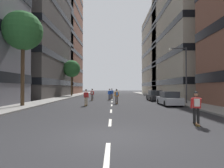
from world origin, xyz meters
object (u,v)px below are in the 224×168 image
street_tree_near (23,31)px  streetlamp_right (183,69)px  street_tree_mid (72,69)px  parked_car_mid (169,99)px  skater_2 (110,94)px  skater_3 (112,93)px  skater_0 (117,95)px  skater_4 (92,94)px  skater_1 (196,106)px  parked_car_near (155,96)px  skater_5 (86,96)px

street_tree_near → streetlamp_right: (17.36, 3.00, -3.54)m
street_tree_mid → parked_car_mid: bearing=-53.4°
skater_2 → skater_3: size_ratio=1.00×
skater_0 → skater_4: (-3.55, 5.19, 0.00)m
street_tree_mid → skater_3: (8.94, -9.25, -5.02)m
street_tree_near → skater_0: bearing=21.2°
street_tree_near → skater_0: street_tree_near is taller
streetlamp_right → skater_4: size_ratio=3.65×
streetlamp_right → skater_2: 11.78m
skater_1 → skater_3: size_ratio=1.00×
parked_car_near → skater_3: (-6.37, 4.38, 0.32)m
skater_1 → parked_car_mid: bearing=80.6°
streetlamp_right → street_tree_mid: bearing=131.9°
skater_0 → skater_2: bearing=98.7°
parked_car_mid → skater_0: (-5.70, 2.05, 0.32)m
parked_car_mid → skater_0: skater_0 is taller
parked_car_near → skater_2: 6.88m
parked_car_near → street_tree_near: (-15.31, -8.69, 6.98)m
street_tree_mid → skater_3: size_ratio=4.39×
parked_car_mid → skater_3: bearing=119.2°
skater_1 → street_tree_mid: bearing=113.4°
streetlamp_right → skater_1: streetlamp_right is taller
skater_1 → skater_5: 12.42m
parked_car_mid → streetlamp_right: size_ratio=0.68×
parked_car_mid → skater_5: skater_5 is taller
street_tree_mid → skater_4: (6.06, -13.39, -5.02)m
parked_car_mid → skater_2: skater_2 is taller
parked_car_near → street_tree_near: 18.94m
street_tree_mid → streetlamp_right: bearing=-48.1°
street_tree_mid → streetlamp_right: (17.36, -19.32, -1.90)m
parked_car_mid → street_tree_mid: bearing=126.6°
skater_1 → skater_5: bearing=125.8°
street_tree_near → skater_5: street_tree_near is taller
street_tree_near → street_tree_mid: (0.00, 22.32, -1.64)m
skater_4 → skater_2: bearing=27.2°
parked_car_near → skater_2: skater_2 is taller
parked_car_mid → skater_0: bearing=160.2°
street_tree_mid → skater_5: 22.70m
street_tree_mid → skater_3: bearing=-46.0°
skater_0 → skater_1: (3.94, -12.72, 0.00)m
parked_car_mid → skater_5: bearing=-176.2°
skater_0 → skater_5: (-3.33, -2.65, 0.00)m
skater_2 → skater_4: bearing=-152.8°
parked_car_mid → skater_1: (-1.76, -10.67, 0.32)m
skater_4 → parked_car_mid: bearing=-38.1°
skater_1 → skater_3: same height
parked_car_near → skater_1: 17.77m
skater_1 → streetlamp_right: bearing=72.4°
street_tree_near → skater_4: size_ratio=5.37×
street_tree_near → skater_2: 14.96m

